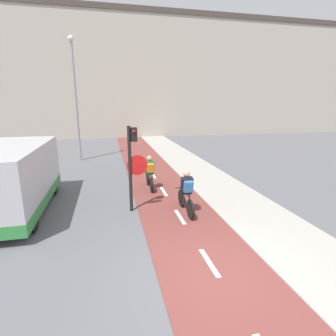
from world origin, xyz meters
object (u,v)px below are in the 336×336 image
object	(u,v)px
traffic_light_pole	(133,159)
street_lamp_far	(75,88)
cyclist_near	(186,193)
van	(11,180)
cyclist_far	(150,173)

from	to	relation	value
traffic_light_pole	street_lamp_far	size ratio (longest dim) A/B	0.39
traffic_light_pole	cyclist_near	size ratio (longest dim) A/B	1.71
traffic_light_pole	street_lamp_far	bearing A→B (deg)	106.03
traffic_light_pole	cyclist_near	distance (m)	2.06
cyclist_near	van	bearing A→B (deg)	166.19
cyclist_near	traffic_light_pole	bearing A→B (deg)	159.99
cyclist_far	van	bearing A→B (deg)	-164.13
traffic_light_pole	cyclist_far	xyz separation A→B (m)	(0.87, 2.11, -1.07)
cyclist_near	street_lamp_far	bearing A→B (deg)	114.03
cyclist_near	van	xyz separation A→B (m)	(-5.54, 1.36, 0.39)
cyclist_far	street_lamp_far	bearing A→B (deg)	117.10
cyclist_far	van	distance (m)	4.96
street_lamp_far	cyclist_near	xyz separation A→B (m)	(4.15, -9.31, -3.69)
cyclist_near	van	size ratio (longest dim) A/B	0.33
traffic_light_pole	cyclist_far	bearing A→B (deg)	67.53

